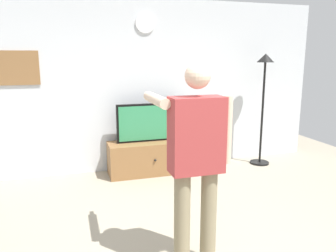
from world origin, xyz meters
TOP-DOWN VIEW (x-y plane):
  - back_wall at (0.00, 2.95)m, footprint 6.40×0.10m
  - tv_stand at (0.22, 2.60)m, footprint 1.34×0.50m
  - television at (0.22, 2.65)m, footprint 1.05×0.07m
  - wall_clock at (0.22, 2.89)m, footprint 0.31×0.03m
  - framed_picture at (-1.66, 2.90)m, footprint 0.61×0.04m
  - floor_lamp at (2.12, 2.51)m, footprint 0.32×0.32m
  - person_standing_nearer_lamp at (0.00, 0.19)m, footprint 0.63×0.78m

SIDE VIEW (x-z plane):
  - tv_stand at x=0.22m, z-range 0.00..0.51m
  - television at x=0.22m, z-range 0.51..1.11m
  - person_standing_nearer_lamp at x=0.00m, z-range 0.13..1.90m
  - floor_lamp at x=2.12m, z-range 0.40..2.26m
  - back_wall at x=0.00m, z-range 0.00..2.70m
  - framed_picture at x=-1.66m, z-range 1.42..1.90m
  - wall_clock at x=0.22m, z-range 2.17..2.48m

